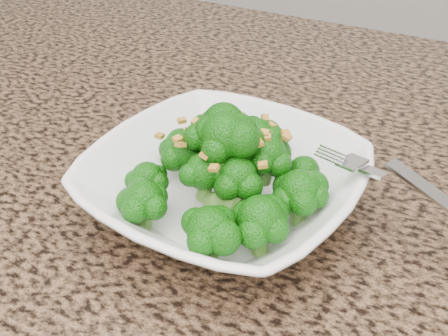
% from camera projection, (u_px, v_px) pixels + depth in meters
% --- Properties ---
extents(granite_counter, '(1.64, 1.04, 0.03)m').
position_uv_depth(granite_counter, '(173.00, 206.00, 0.56)').
color(granite_counter, brown).
rests_on(granite_counter, cabinet).
extents(bowl, '(0.27, 0.27, 0.06)m').
position_uv_depth(bowl, '(224.00, 186.00, 0.51)').
color(bowl, white).
rests_on(bowl, granite_counter).
extents(broccoli_pile, '(0.21, 0.21, 0.07)m').
position_uv_depth(broccoli_pile, '(224.00, 125.00, 0.47)').
color(broccoli_pile, '#13650B').
rests_on(broccoli_pile, bowl).
extents(garlic_topping, '(0.13, 0.13, 0.01)m').
position_uv_depth(garlic_topping, '(224.00, 85.00, 0.45)').
color(garlic_topping, gold).
rests_on(garlic_topping, broccoli_pile).
extents(fork, '(0.19, 0.10, 0.01)m').
position_uv_depth(fork, '(378.00, 174.00, 0.46)').
color(fork, silver).
rests_on(fork, bowl).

